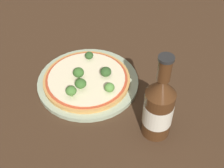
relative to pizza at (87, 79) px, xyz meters
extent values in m
plane|color=#3D2819|center=(0.02, 0.02, -0.02)|extent=(3.00, 3.00, 0.00)
cylinder|color=#A3B293|center=(0.00, 0.00, -0.01)|extent=(0.27, 0.27, 0.01)
cylinder|color=tan|center=(0.00, 0.00, 0.00)|extent=(0.23, 0.23, 0.01)
cylinder|color=#B74728|center=(0.00, 0.00, 0.00)|extent=(0.21, 0.21, 0.00)
cylinder|color=beige|center=(0.00, 0.00, 0.00)|extent=(0.20, 0.20, 0.00)
cylinder|color=#6B8E51|center=(-0.01, -0.01, 0.01)|extent=(0.01, 0.01, 0.01)
ellipsoid|color=#386628|center=(-0.01, -0.01, 0.02)|extent=(0.03, 0.03, 0.03)
cylinder|color=#6B8E51|center=(0.02, -0.04, 0.01)|extent=(0.01, 0.01, 0.01)
ellipsoid|color=#386628|center=(0.02, -0.04, 0.02)|extent=(0.03, 0.03, 0.02)
cylinder|color=#6B8E51|center=(0.02, -0.07, 0.01)|extent=(0.01, 0.01, 0.01)
ellipsoid|color=#477A33|center=(0.02, -0.07, 0.02)|extent=(0.03, 0.03, 0.02)
cylinder|color=#6B8E51|center=(0.04, 0.04, 0.01)|extent=(0.01, 0.01, 0.01)
ellipsoid|color=#2D5123|center=(0.04, 0.04, 0.02)|extent=(0.03, 0.03, 0.02)
cylinder|color=#6B8E51|center=(-0.04, 0.06, 0.01)|extent=(0.01, 0.01, 0.01)
ellipsoid|color=#2D5123|center=(-0.04, 0.06, 0.02)|extent=(0.02, 0.02, 0.02)
cylinder|color=#6B8E51|center=(0.08, 0.00, 0.01)|extent=(0.01, 0.01, 0.01)
ellipsoid|color=#568E3D|center=(0.08, 0.00, 0.02)|extent=(0.03, 0.03, 0.02)
cylinder|color=#472814|center=(0.22, -0.01, 0.04)|extent=(0.07, 0.07, 0.12)
cylinder|color=beige|center=(0.22, -0.01, 0.05)|extent=(0.07, 0.07, 0.06)
cone|color=#472814|center=(0.22, -0.01, 0.12)|extent=(0.07, 0.07, 0.04)
cylinder|color=#472814|center=(0.22, -0.01, 0.17)|extent=(0.03, 0.03, 0.05)
cylinder|color=black|center=(0.22, -0.01, 0.20)|extent=(0.03, 0.03, 0.01)
camera|label=1|loc=(0.42, -0.42, 0.56)|focal=50.00mm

